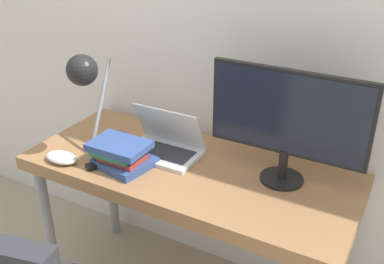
% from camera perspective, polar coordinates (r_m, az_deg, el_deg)
% --- Properties ---
extents(wall_back, '(8.00, 0.05, 2.60)m').
position_cam_1_polar(wall_back, '(2.01, 4.82, 13.65)').
color(wall_back, silver).
rests_on(wall_back, ground_plane).
extents(desk, '(1.40, 0.60, 0.77)m').
position_cam_1_polar(desk, '(1.94, -0.40, -6.26)').
color(desk, '#996B42').
rests_on(desk, ground_plane).
extents(laptop, '(0.32, 0.21, 0.21)m').
position_cam_1_polar(laptop, '(1.97, -3.44, -1.54)').
color(laptop, silver).
rests_on(laptop, desk).
extents(monitor, '(0.61, 0.17, 0.46)m').
position_cam_1_polar(monitor, '(1.71, 12.09, 1.67)').
color(monitor, black).
rests_on(monitor, desk).
extents(desk_lamp, '(0.13, 0.30, 0.46)m').
position_cam_1_polar(desk_lamp, '(1.90, -13.22, 6.53)').
color(desk_lamp, '#4C4C51').
rests_on(desk_lamp, desk).
extents(book_stack, '(0.26, 0.23, 0.11)m').
position_cam_1_polar(book_stack, '(1.90, -8.85, -2.78)').
color(book_stack, '#334C8C').
rests_on(book_stack, desk).
extents(tv_remote, '(0.12, 0.17, 0.02)m').
position_cam_1_polar(tv_remote, '(1.94, -10.87, -3.82)').
color(tv_remote, black).
rests_on(tv_remote, desk).
extents(game_controller, '(0.15, 0.09, 0.04)m').
position_cam_1_polar(game_controller, '(2.00, -16.23, -3.14)').
color(game_controller, white).
rests_on(game_controller, desk).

